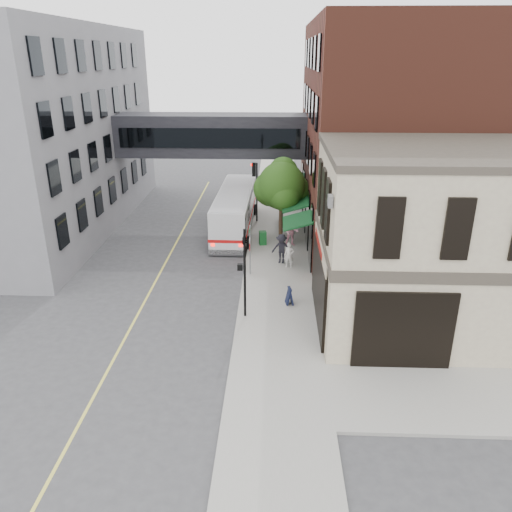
# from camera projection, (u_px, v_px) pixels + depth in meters

# --- Properties ---
(ground) EXTENTS (120.00, 120.00, 0.00)m
(ground) POSITION_uv_depth(u_px,v_px,m) (234.00, 340.00, 22.76)
(ground) COLOR #38383A
(ground) RESTS_ON ground
(sidewalk_main) EXTENTS (4.00, 60.00, 0.15)m
(sidewalk_main) POSITION_uv_depth(u_px,v_px,m) (278.00, 235.00, 35.62)
(sidewalk_main) COLOR gray
(sidewalk_main) RESTS_ON ground
(corner_building) EXTENTS (10.19, 8.12, 8.45)m
(corner_building) POSITION_uv_depth(u_px,v_px,m) (432.00, 241.00, 22.69)
(corner_building) COLOR tan
(corner_building) RESTS_ON ground
(brick_building) EXTENTS (13.76, 18.00, 14.00)m
(brick_building) POSITION_uv_depth(u_px,v_px,m) (397.00, 136.00, 33.64)
(brick_building) COLOR #522419
(brick_building) RESTS_ON ground
(opposite_building) EXTENTS (14.00, 24.00, 14.00)m
(opposite_building) POSITION_uv_depth(u_px,v_px,m) (13.00, 131.00, 35.57)
(opposite_building) COLOR slate
(opposite_building) RESTS_ON ground
(skyway_bridge) EXTENTS (14.00, 3.18, 3.00)m
(skyway_bridge) POSITION_uv_depth(u_px,v_px,m) (212.00, 135.00, 37.09)
(skyway_bridge) COLOR black
(skyway_bridge) RESTS_ON ground
(traffic_signal_near) EXTENTS (0.44, 0.22, 4.60)m
(traffic_signal_near) POSITION_uv_depth(u_px,v_px,m) (244.00, 263.00, 23.48)
(traffic_signal_near) COLOR black
(traffic_signal_near) RESTS_ON sidewalk_main
(traffic_signal_far) EXTENTS (0.53, 0.28, 4.50)m
(traffic_signal_far) POSITION_uv_depth(u_px,v_px,m) (255.00, 180.00, 37.23)
(traffic_signal_far) COLOR black
(traffic_signal_far) RESTS_ON sidewalk_main
(street_sign_pole) EXTENTS (0.08, 0.75, 3.00)m
(street_sign_pole) POSITION_uv_depth(u_px,v_px,m) (250.00, 246.00, 28.50)
(street_sign_pole) COLOR gray
(street_sign_pole) RESTS_ON sidewalk_main
(street_tree) EXTENTS (3.80, 3.20, 5.60)m
(street_tree) POSITION_uv_depth(u_px,v_px,m) (281.00, 185.00, 33.44)
(street_tree) COLOR #382619
(street_tree) RESTS_ON sidewalk_main
(lane_marking) EXTENTS (0.12, 40.00, 0.01)m
(lane_marking) POSITION_uv_depth(u_px,v_px,m) (169.00, 256.00, 32.20)
(lane_marking) COLOR #D8CC4C
(lane_marking) RESTS_ON ground
(bus) EXTENTS (2.80, 10.84, 2.91)m
(bus) POSITION_uv_depth(u_px,v_px,m) (235.00, 209.00, 36.31)
(bus) COLOR silver
(bus) RESTS_ON ground
(pedestrian_a) EXTENTS (0.61, 0.44, 1.57)m
(pedestrian_a) POSITION_uv_depth(u_px,v_px,m) (289.00, 255.00, 29.84)
(pedestrian_a) COLOR silver
(pedestrian_a) RESTS_ON sidewalk_main
(pedestrian_b) EXTENTS (0.96, 0.76, 1.93)m
(pedestrian_b) POSITION_uv_depth(u_px,v_px,m) (291.00, 232.00, 33.16)
(pedestrian_b) COLOR pink
(pedestrian_b) RESTS_ON sidewalk_main
(pedestrian_c) EXTENTS (1.33, 0.95, 1.85)m
(pedestrian_c) POSITION_uv_depth(u_px,v_px,m) (281.00, 249.00, 30.42)
(pedestrian_c) COLOR black
(pedestrian_c) RESTS_ON sidewalk_main
(newspaper_box) EXTENTS (0.54, 0.50, 0.93)m
(newspaper_box) POSITION_uv_depth(u_px,v_px,m) (263.00, 238.00, 33.53)
(newspaper_box) COLOR #135722
(newspaper_box) RESTS_ON sidewalk_main
(sandwich_board) EXTENTS (0.42, 0.56, 0.90)m
(sandwich_board) POSITION_uv_depth(u_px,v_px,m) (289.00, 296.00, 25.53)
(sandwich_board) COLOR black
(sandwich_board) RESTS_ON sidewalk_main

